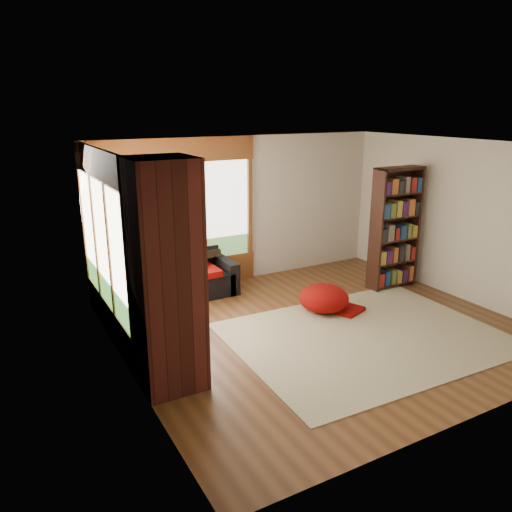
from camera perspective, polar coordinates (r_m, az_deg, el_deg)
name	(u,v)px	position (r m, az deg, el deg)	size (l,w,h in m)	color
floor	(321,329)	(7.35, 7.50, -8.25)	(5.50, 5.50, 0.00)	#4F2D16
ceiling	(329,145)	(6.68, 8.36, 12.40)	(5.50, 5.50, 0.00)	white
wall_back	(241,210)	(8.97, -1.67, 5.28)	(5.50, 0.04, 2.60)	silver
wall_front	(483,303)	(5.22, 24.48, -4.88)	(5.50, 0.04, 2.60)	silver
wall_left	(125,273)	(5.75, -14.71, -1.95)	(0.04, 5.00, 2.60)	silver
wall_right	(462,221)	(8.79, 22.50, 3.76)	(0.04, 5.00, 2.60)	silver
windows_back	(179,214)	(8.46, -8.84, 4.73)	(2.82, 0.10, 1.90)	brown
windows_left	(103,244)	(6.87, -17.05, 1.35)	(0.10, 2.62, 1.90)	brown
roller_blind	(90,203)	(7.58, -18.45, 5.75)	(0.03, 0.72, 0.90)	#7D8F51
brick_chimney	(166,278)	(5.52, -10.27, -2.44)	(0.70, 0.70, 2.60)	#471914
sectional_sofa	(153,296)	(7.82, -11.71, -4.45)	(2.20, 2.20, 0.80)	black
area_rug	(366,336)	(7.21, 12.42, -8.96)	(3.65, 2.79, 0.01)	silver
bookshelf	(395,228)	(8.95, 15.62, 3.05)	(0.91, 0.30, 2.11)	#351911
pouf	(324,297)	(7.88, 7.77, -4.72)	(0.78, 0.78, 0.42)	#950905
dog_tan	(172,266)	(7.61, -9.56, -1.17)	(0.93, 0.68, 0.47)	brown
dog_brindle	(160,277)	(7.22, -10.90, -2.33)	(0.54, 0.85, 0.46)	#302014
throw_pillows	(156,265)	(7.75, -11.41, -1.01)	(1.98, 1.68, 0.45)	black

